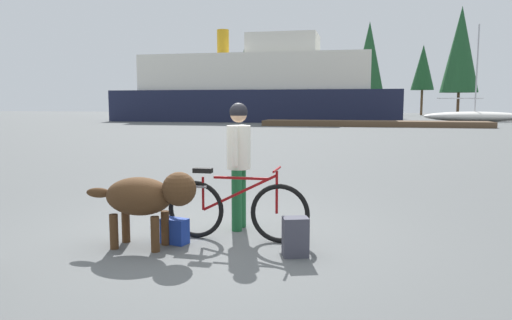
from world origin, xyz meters
The scene contains 13 objects.
ground_plane centered at (0.00, 0.00, 0.00)m, with size 160.00×160.00×0.00m, color #595B5B.
bicycle centered at (0.36, -0.14, 0.39)m, with size 1.81×0.44×0.92m.
person_cyclist centered at (0.25, 0.41, 1.03)m, with size 0.32×0.53×1.71m.
dog centered at (-0.58, -0.65, 0.61)m, with size 1.39×0.53×0.92m.
backpack centered at (1.17, -0.61, 0.22)m, with size 0.28×0.20×0.44m, color #3F3F4C.
handbag_pannier centered at (-0.33, -0.43, 0.15)m, with size 0.32×0.18×0.31m, color navy.
dock_pier centered at (2.44, 30.55, 0.20)m, with size 16.01×2.62×0.40m, color brown.
ferry_boat centered at (-7.99, 38.52, 2.93)m, with size 25.85×7.35×8.41m.
sailboat_moored centered at (11.55, 41.89, 0.49)m, with size 8.88×2.49×8.66m.
pine_tree_far_left centered at (-12.96, 55.69, 6.48)m, with size 3.97×3.97×10.65m.
pine_tree_center centered at (2.11, 58.71, 6.95)m, with size 4.18×4.18×11.90m.
pine_tree_far_right centered at (12.53, 56.17, 7.88)m, with size 4.32×4.32×12.88m.
pine_tree_mid_back centered at (9.27, 64.35, 6.42)m, with size 3.08×3.08×9.48m.
Camera 1 is at (1.90, -5.87, 1.71)m, focal length 34.25 mm.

